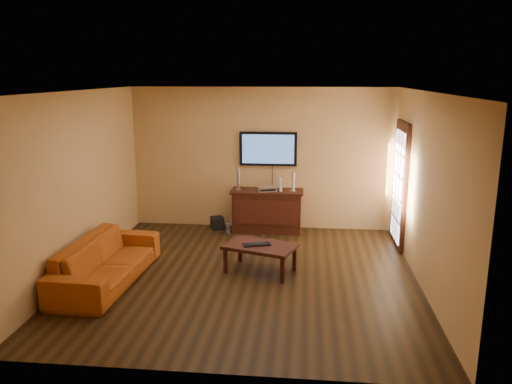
# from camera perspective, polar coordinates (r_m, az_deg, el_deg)

# --- Properties ---
(ground_plane) EXTENTS (5.00, 5.00, 0.00)m
(ground_plane) POSITION_cam_1_polar(r_m,az_deg,el_deg) (7.53, -1.10, -9.57)
(ground_plane) COLOR black
(ground_plane) RESTS_ON ground
(room_walls) EXTENTS (5.00, 5.00, 5.00)m
(room_walls) POSITION_cam_1_polar(r_m,az_deg,el_deg) (7.66, -0.59, 3.99)
(room_walls) COLOR tan
(room_walls) RESTS_ON ground
(french_door) EXTENTS (0.07, 1.02, 2.22)m
(french_door) POSITION_cam_1_polar(r_m,az_deg,el_deg) (8.93, 16.08, 0.65)
(french_door) COLOR black
(french_door) RESTS_ON ground
(media_console) EXTENTS (1.36, 0.52, 0.80)m
(media_console) POSITION_cam_1_polar(r_m,az_deg,el_deg) (9.49, 1.26, -2.13)
(media_console) COLOR black
(media_console) RESTS_ON ground
(television) EXTENTS (1.09, 0.08, 0.64)m
(television) POSITION_cam_1_polar(r_m,az_deg,el_deg) (9.47, 1.40, 4.95)
(television) COLOR black
(television) RESTS_ON ground
(coffee_table) EXTENTS (1.18, 0.92, 0.43)m
(coffee_table) POSITION_cam_1_polar(r_m,az_deg,el_deg) (7.56, 0.48, -6.45)
(coffee_table) COLOR black
(coffee_table) RESTS_ON ground
(sofa) EXTENTS (0.73, 2.19, 0.85)m
(sofa) POSITION_cam_1_polar(r_m,az_deg,el_deg) (7.51, -16.76, -6.78)
(sofa) COLOR #A34712
(sofa) RESTS_ON ground
(speaker_left) EXTENTS (0.11, 0.11, 0.41)m
(speaker_left) POSITION_cam_1_polar(r_m,az_deg,el_deg) (9.41, -2.05, 1.39)
(speaker_left) COLOR silver
(speaker_left) RESTS_ON media_console
(speaker_right) EXTENTS (0.10, 0.10, 0.35)m
(speaker_right) POSITION_cam_1_polar(r_m,az_deg,el_deg) (9.33, 4.27, 1.08)
(speaker_right) COLOR silver
(speaker_right) RESTS_ON media_console
(av_receiver) EXTENTS (0.42, 0.36, 0.08)m
(av_receiver) POSITION_cam_1_polar(r_m,az_deg,el_deg) (9.35, 1.17, 0.38)
(av_receiver) COLOR silver
(av_receiver) RESTS_ON media_console
(game_console) EXTENTS (0.05, 0.16, 0.22)m
(game_console) POSITION_cam_1_polar(r_m,az_deg,el_deg) (9.35, 2.90, 0.82)
(game_console) COLOR white
(game_console) RESTS_ON media_console
(subwoofer) EXTENTS (0.30, 0.30, 0.23)m
(subwoofer) POSITION_cam_1_polar(r_m,az_deg,el_deg) (9.72, -4.44, -3.54)
(subwoofer) COLOR black
(subwoofer) RESTS_ON ground
(bottle) EXTENTS (0.08, 0.08, 0.23)m
(bottle) POSITION_cam_1_polar(r_m,az_deg,el_deg) (9.37, -3.25, -4.24)
(bottle) COLOR white
(bottle) RESTS_ON ground
(keyboard) EXTENTS (0.44, 0.27, 0.02)m
(keyboard) POSITION_cam_1_polar(r_m,az_deg,el_deg) (7.52, 0.10, -6.01)
(keyboard) COLOR black
(keyboard) RESTS_ON coffee_table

